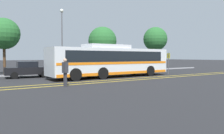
# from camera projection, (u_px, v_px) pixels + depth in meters

# --- Properties ---
(ground_plane) EXTENTS (220.00, 220.00, 0.00)m
(ground_plane) POSITION_uv_depth(u_px,v_px,m) (120.00, 76.00, 21.13)
(ground_plane) COLOR #262628
(lane_strip_0) EXTENTS (31.93, 0.20, 0.01)m
(lane_strip_0) POSITION_uv_depth(u_px,v_px,m) (126.00, 79.00, 18.58)
(lane_strip_0) COLOR gold
(lane_strip_0) RESTS_ON ground_plane
(lane_strip_1) EXTENTS (31.93, 0.20, 0.01)m
(lane_strip_1) POSITION_uv_depth(u_px,v_px,m) (134.00, 80.00, 17.67)
(lane_strip_1) COLOR gold
(lane_strip_1) RESTS_ON ground_plane
(curb_strip) EXTENTS (39.93, 0.36, 0.15)m
(curb_strip) POSITION_uv_depth(u_px,v_px,m) (85.00, 72.00, 25.28)
(curb_strip) COLOR #99999E
(curb_strip) RESTS_ON ground_plane
(transit_bus) EXTENTS (12.29, 2.92, 3.00)m
(transit_bus) POSITION_uv_depth(u_px,v_px,m) (112.00, 61.00, 20.33)
(transit_bus) COLOR silver
(transit_bus) RESTS_ON ground_plane
(parked_car_1) EXTENTS (4.14, 2.19, 1.47)m
(parked_car_1) POSITION_uv_depth(u_px,v_px,m) (28.00, 69.00, 19.87)
(parked_car_1) COLOR black
(parked_car_1) RESTS_ON ground_plane
(parked_car_2) EXTENTS (4.93, 2.17, 1.47)m
(parked_car_2) POSITION_uv_depth(u_px,v_px,m) (93.00, 67.00, 23.63)
(parked_car_2) COLOR olive
(parked_car_2) RESTS_ON ground_plane
(pedestrian_0) EXTENTS (0.29, 0.45, 1.79)m
(pedestrian_0) POSITION_uv_depth(u_px,v_px,m) (65.00, 70.00, 13.77)
(pedestrian_0) COLOR #2D2D33
(pedestrian_0) RESTS_ON ground_plane
(bus_stop_sign) EXTENTS (0.07, 0.40, 2.32)m
(bus_stop_sign) POSITION_uv_depth(u_px,v_px,m) (168.00, 61.00, 23.58)
(bus_stop_sign) COLOR #59595E
(bus_stop_sign) RESTS_ON ground_plane
(street_lamp) EXTENTS (0.40, 0.40, 7.33)m
(street_lamp) POSITION_uv_depth(u_px,v_px,m) (62.00, 32.00, 24.93)
(street_lamp) COLOR #59595E
(street_lamp) RESTS_ON ground_plane
(tree_1) EXTENTS (3.28, 3.28, 5.95)m
(tree_1) POSITION_uv_depth(u_px,v_px,m) (4.00, 34.00, 22.87)
(tree_1) COLOR #513823
(tree_1) RESTS_ON ground_plane
(tree_2) EXTENTS (3.82, 3.82, 6.64)m
(tree_2) POSITION_uv_depth(u_px,v_px,m) (155.00, 39.00, 35.04)
(tree_2) COLOR #513823
(tree_2) RESTS_ON ground_plane
(tree_3) EXTENTS (3.94, 3.94, 6.05)m
(tree_3) POSITION_uv_depth(u_px,v_px,m) (102.00, 41.00, 30.33)
(tree_3) COLOR #513823
(tree_3) RESTS_ON ground_plane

